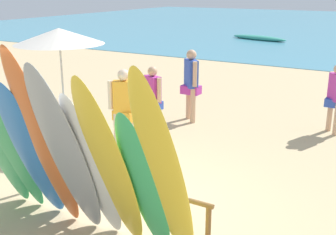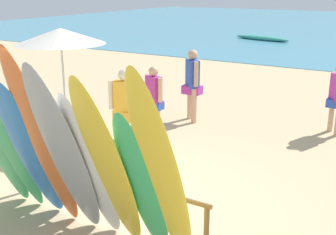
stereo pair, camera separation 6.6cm
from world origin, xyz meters
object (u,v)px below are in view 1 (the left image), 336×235
surfboard_green_7 (144,187)px  beachgoer_strolling (336,94)px  surfboard_grey_4 (67,155)px  surfboard_yellow_8 (164,175)px  surfboard_green_1 (3,131)px  surfboard_yellow_6 (110,168)px  beachgoer_near_rack (153,96)px  beachgoer_midbeach (124,105)px  beach_chair_red (24,137)px  surfboard_white_5 (93,169)px  distant_boat (259,38)px  beachgoer_photographing (191,80)px  surfboard_blue_2 (32,153)px  surfboard_rack (106,184)px  beach_umbrella (59,36)px  surfboard_orange_3 (44,144)px

surfboard_green_7 → beachgoer_strolling: (1.00, 5.97, -0.09)m
beachgoer_strolling → surfboard_grey_4: bearing=124.0°
surfboard_grey_4 → surfboard_yellow_8: bearing=0.6°
surfboard_green_1 → surfboard_yellow_6: 1.72m
beachgoer_near_rack → beachgoer_midbeach: bearing=-63.3°
surfboard_yellow_6 → beach_chair_red: bearing=159.9°
surfboard_white_5 → distant_boat: bearing=109.2°
beachgoer_strolling → surfboard_green_7: bearing=132.7°
beachgoer_near_rack → surfboard_yellow_8: bearing=-31.7°
surfboard_grey_4 → beach_chair_red: bearing=147.7°
surfboard_yellow_8 → beachgoer_near_rack: size_ratio=1.74×
beachgoer_midbeach → beachgoer_photographing: bearing=-123.6°
surfboard_blue_2 → surfboard_yellow_8: (2.03, -0.06, 0.18)m
surfboard_rack → beach_umbrella: 4.42m
surfboard_yellow_6 → beach_umbrella: (-3.85, 3.27, 0.94)m
surfboard_blue_2 → beach_chair_red: bearing=135.9°
surfboard_rack → beachgoer_strolling: (2.02, 5.38, 0.38)m
surfboard_white_5 → beachgoer_photographing: (-1.39, 5.21, -0.04)m
surfboard_grey_4 → surfboard_white_5: 0.35m
surfboard_white_5 → surfboard_grey_4: bearing=-149.5°
surfboard_white_5 → surfboard_green_7: 0.73m
surfboard_yellow_8 → beach_umbrella: bearing=148.9°
surfboard_green_7 → beachgoer_strolling: surfboard_green_7 is taller
surfboard_orange_3 → beachgoer_strolling: size_ratio=1.76×
surfboard_white_5 → beachgoer_near_rack: bearing=117.9°
surfboard_white_5 → surfboard_green_1: bearing=-168.9°
surfboard_blue_2 → surfboard_white_5: size_ratio=1.04×
surfboard_rack → surfboard_yellow_6: bearing=-47.5°
surfboard_rack → surfboard_yellow_6: (0.63, -0.69, 0.65)m
beach_chair_red → beachgoer_photographing: bearing=64.7°
beach_chair_red → surfboard_grey_4: bearing=-34.3°
beach_chair_red → distant_boat: beach_chair_red is taller
surfboard_yellow_6 → beachgoer_strolling: bearing=83.0°
surfboard_yellow_8 → beachgoer_midbeach: 3.93m
surfboard_grey_4 → beach_umbrella: 4.71m
surfboard_grey_4 → beachgoer_photographing: surfboard_grey_4 is taller
surfboard_grey_4 → surfboard_white_5: (0.28, 0.13, -0.17)m
surfboard_yellow_8 → beach_chair_red: size_ratio=3.17×
beachgoer_strolling → beach_umbrella: size_ratio=0.68×
surfboard_orange_3 → surfboard_green_7: surfboard_orange_3 is taller
distant_boat → beachgoer_strolling: bearing=-65.5°
surfboard_grey_4 → surfboard_yellow_8: surfboard_yellow_8 is taller
surfboard_orange_3 → surfboard_green_7: (1.36, 0.15, -0.31)m
surfboard_green_1 → surfboard_grey_4: size_ratio=1.10×
beachgoer_photographing → beach_chair_red: bearing=-68.1°
surfboard_white_5 → surfboard_yellow_6: size_ratio=0.89×
surfboard_blue_2 → surfboard_white_5: bearing=-3.1°
surfboard_blue_2 → surfboard_yellow_8: surfboard_yellow_8 is taller
surfboard_yellow_8 → beach_chair_red: surfboard_yellow_8 is taller
surfboard_yellow_8 → beach_umbrella: (-4.58, 3.29, 0.85)m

